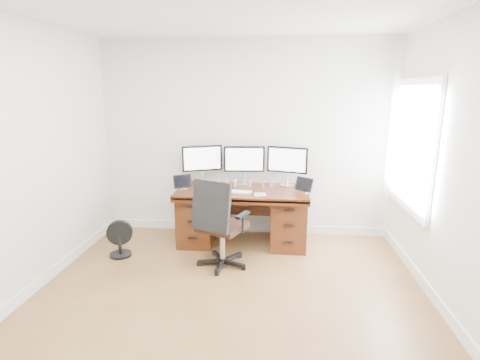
# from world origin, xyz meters

# --- Properties ---
(ground) EXTENTS (4.50, 4.50, 0.00)m
(ground) POSITION_xyz_m (0.00, 0.00, 0.00)
(ground) COLOR brown
(ground) RESTS_ON ground
(back_wall) EXTENTS (4.00, 0.10, 2.70)m
(back_wall) POSITION_xyz_m (0.00, 2.25, 1.35)
(back_wall) COLOR silver
(back_wall) RESTS_ON ground
(right_wall) EXTENTS (0.10, 4.50, 2.70)m
(right_wall) POSITION_xyz_m (2.00, 0.11, 1.35)
(right_wall) COLOR silver
(right_wall) RESTS_ON ground
(desk) EXTENTS (1.70, 0.80, 0.75)m
(desk) POSITION_xyz_m (0.00, 1.83, 0.40)
(desk) COLOR #451E0D
(desk) RESTS_ON ground
(office_chair) EXTENTS (0.74, 0.74, 1.06)m
(office_chair) POSITION_xyz_m (-0.19, 1.09, 0.35)
(office_chair) COLOR black
(office_chair) RESTS_ON ground
(floor_fan) EXTENTS (0.32, 0.27, 0.46)m
(floor_fan) POSITION_xyz_m (-1.47, 1.25, 0.22)
(floor_fan) COLOR black
(floor_fan) RESTS_ON ground
(monitor_left) EXTENTS (0.52, 0.24, 0.53)m
(monitor_left) POSITION_xyz_m (-0.58, 2.07, 1.09)
(monitor_left) COLOR silver
(monitor_left) RESTS_ON desk
(monitor_center) EXTENTS (0.55, 0.15, 0.53)m
(monitor_center) POSITION_xyz_m (0.00, 2.07, 1.09)
(monitor_center) COLOR silver
(monitor_center) RESTS_ON desk
(monitor_right) EXTENTS (0.54, 0.19, 0.53)m
(monitor_right) POSITION_xyz_m (0.58, 2.07, 1.09)
(monitor_right) COLOR silver
(monitor_right) RESTS_ON desk
(tablet_left) EXTENTS (0.24, 0.18, 0.19)m
(tablet_left) POSITION_xyz_m (-0.78, 1.75, 0.84)
(tablet_left) COLOR silver
(tablet_left) RESTS_ON desk
(tablet_right) EXTENTS (0.23, 0.20, 0.19)m
(tablet_right) POSITION_xyz_m (0.79, 1.75, 0.84)
(tablet_right) COLOR silver
(tablet_right) RESTS_ON desk
(keyboard) EXTENTS (0.32, 0.17, 0.01)m
(keyboard) POSITION_xyz_m (-0.03, 1.66, 0.76)
(keyboard) COLOR white
(keyboard) RESTS_ON desk
(trackpad) EXTENTS (0.17, 0.17, 0.01)m
(trackpad) POSITION_xyz_m (0.24, 1.57, 0.76)
(trackpad) COLOR silver
(trackpad) RESTS_ON desk
(drawing_tablet) EXTENTS (0.23, 0.19, 0.01)m
(drawing_tablet) POSITION_xyz_m (-0.27, 1.63, 0.76)
(drawing_tablet) COLOR black
(drawing_tablet) RESTS_ON desk
(phone) EXTENTS (0.14, 0.07, 0.01)m
(phone) POSITION_xyz_m (0.01, 1.76, 0.76)
(phone) COLOR black
(phone) RESTS_ON desk
(figurine_blue) EXTENTS (0.04, 0.04, 0.09)m
(figurine_blue) POSITION_xyz_m (-0.34, 1.95, 0.80)
(figurine_blue) COLOR #598FDE
(figurine_blue) RESTS_ON desk
(figurine_orange) EXTENTS (0.04, 0.04, 0.09)m
(figurine_orange) POSITION_xyz_m (-0.22, 1.95, 0.80)
(figurine_orange) COLOR #F97048
(figurine_orange) RESTS_ON desk
(figurine_yellow) EXTENTS (0.04, 0.04, 0.09)m
(figurine_yellow) POSITION_xyz_m (-0.11, 1.95, 0.80)
(figurine_yellow) COLOR #DDCF65
(figurine_yellow) RESTS_ON desk
(figurine_pink) EXTENTS (0.04, 0.04, 0.09)m
(figurine_pink) POSITION_xyz_m (0.09, 1.95, 0.80)
(figurine_pink) COLOR pink
(figurine_pink) RESTS_ON desk
(figurine_brown) EXTENTS (0.04, 0.04, 0.09)m
(figurine_brown) POSITION_xyz_m (0.27, 1.95, 0.80)
(figurine_brown) COLOR brown
(figurine_brown) RESTS_ON desk
(figurine_purple) EXTENTS (0.04, 0.04, 0.09)m
(figurine_purple) POSITION_xyz_m (0.37, 1.95, 0.80)
(figurine_purple) COLOR #9F72DC
(figurine_purple) RESTS_ON desk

